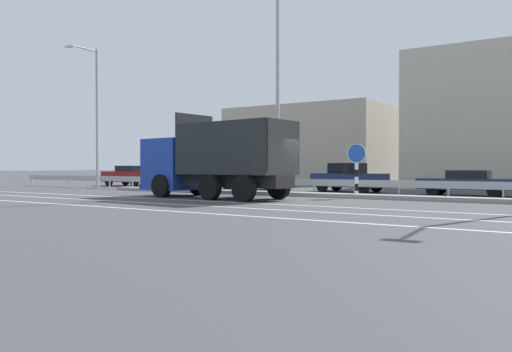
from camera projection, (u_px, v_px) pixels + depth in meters
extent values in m
plane|color=#424244|center=(302.00, 200.00, 20.77)|extent=(320.00, 320.00, 0.00)
cube|color=silver|center=(190.00, 200.00, 20.45)|extent=(48.02, 0.16, 0.01)
cube|color=silver|center=(155.00, 203.00, 18.76)|extent=(48.02, 0.16, 0.01)
cube|color=silver|center=(109.00, 207.00, 16.90)|extent=(48.02, 0.16, 0.01)
cube|color=gray|center=(326.00, 195.00, 22.80)|extent=(26.41, 1.10, 0.18)
cube|color=#9EA0A5|center=(334.00, 183.00, 23.54)|extent=(48.02, 0.04, 0.32)
cylinder|color=#ADADB2|center=(32.00, 181.00, 36.27)|extent=(0.09, 0.09, 0.62)
cylinder|color=#ADADB2|center=(50.00, 182.00, 35.16)|extent=(0.09, 0.09, 0.62)
cylinder|color=#ADADB2|center=(68.00, 182.00, 34.06)|extent=(0.09, 0.09, 0.62)
cylinder|color=#ADADB2|center=(88.00, 183.00, 32.95)|extent=(0.09, 0.09, 0.62)
cylinder|color=#ADADB2|center=(110.00, 184.00, 31.85)|extent=(0.09, 0.09, 0.62)
cylinder|color=#ADADB2|center=(133.00, 184.00, 30.74)|extent=(0.09, 0.09, 0.62)
cylinder|color=#ADADB2|center=(157.00, 185.00, 29.63)|extent=(0.09, 0.09, 0.62)
cylinder|color=#ADADB2|center=(184.00, 185.00, 28.53)|extent=(0.09, 0.09, 0.62)
cylinder|color=#ADADB2|center=(212.00, 186.00, 27.42)|extent=(0.09, 0.09, 0.62)
cylinder|color=#ADADB2|center=(243.00, 187.00, 26.31)|extent=(0.09, 0.09, 0.62)
cylinder|color=#ADADB2|center=(277.00, 188.00, 25.21)|extent=(0.09, 0.09, 0.62)
cylinder|color=#ADADB2|center=(314.00, 189.00, 24.10)|extent=(0.09, 0.09, 0.62)
cylinder|color=#ADADB2|center=(355.00, 190.00, 23.00)|extent=(0.09, 0.09, 0.62)
cylinder|color=#ADADB2|center=(399.00, 191.00, 21.89)|extent=(0.09, 0.09, 0.62)
cylinder|color=#ADADB2|center=(448.00, 192.00, 20.78)|extent=(0.09, 0.09, 0.62)
cylinder|color=#ADADB2|center=(503.00, 194.00, 19.68)|extent=(0.09, 0.09, 0.62)
cube|color=#19389E|center=(175.00, 164.00, 23.56)|extent=(2.47, 2.59, 2.36)
cube|color=black|center=(160.00, 156.00, 24.26)|extent=(0.24, 2.03, 0.88)
cube|color=black|center=(159.00, 185.00, 24.30)|extent=(0.34, 2.32, 0.24)
cube|color=black|center=(235.00, 181.00, 21.26)|extent=(5.34, 1.83, 0.53)
cube|color=#232828|center=(235.00, 173.00, 21.25)|extent=(5.23, 2.78, 0.12)
cube|color=#232828|center=(218.00, 146.00, 20.38)|extent=(5.00, 0.61, 2.07)
cube|color=#232828|center=(251.00, 148.00, 22.08)|extent=(5.00, 0.61, 2.07)
cube|color=#232828|center=(195.00, 143.00, 22.75)|extent=(0.33, 2.28, 2.59)
cube|color=#232828|center=(283.00, 146.00, 19.70)|extent=(0.33, 2.28, 2.07)
cylinder|color=black|center=(161.00, 186.00, 22.46)|extent=(1.07, 0.42, 1.04)
cylinder|color=black|center=(198.00, 184.00, 24.28)|extent=(1.07, 0.42, 1.04)
cylinder|color=black|center=(210.00, 188.00, 20.59)|extent=(1.07, 0.42, 1.04)
cylinder|color=black|center=(246.00, 186.00, 22.42)|extent=(1.07, 0.42, 1.04)
cylinder|color=black|center=(244.00, 189.00, 19.46)|extent=(1.07, 0.42, 1.04)
cylinder|color=black|center=(279.00, 187.00, 21.28)|extent=(1.07, 0.42, 1.04)
cylinder|color=white|center=(356.00, 194.00, 22.02)|extent=(0.16, 0.16, 0.31)
cylinder|color=black|center=(356.00, 187.00, 22.01)|extent=(0.16, 0.16, 0.31)
cylinder|color=white|center=(356.00, 180.00, 22.01)|extent=(0.16, 0.16, 0.31)
cylinder|color=black|center=(356.00, 173.00, 22.00)|extent=(0.16, 0.16, 0.31)
cylinder|color=white|center=(357.00, 166.00, 21.99)|extent=(0.16, 0.16, 0.31)
cylinder|color=#1E4CB2|center=(357.00, 153.00, 21.98)|extent=(0.80, 0.03, 0.80)
cylinder|color=white|center=(357.00, 153.00, 21.98)|extent=(0.86, 0.02, 0.86)
cylinder|color=#ADADB2|center=(97.00, 119.00, 30.98)|extent=(0.18, 0.18, 8.68)
cylinder|color=#ADADB2|center=(84.00, 48.00, 30.05)|extent=(0.16, 2.00, 0.10)
cube|color=silver|center=(70.00, 46.00, 29.19)|extent=(0.71, 0.22, 0.12)
cylinder|color=#ADADB2|center=(278.00, 86.00, 24.31)|extent=(0.18, 0.18, 10.68)
cube|color=maroon|center=(130.00, 177.00, 35.88)|extent=(4.03, 2.02, 0.75)
cube|color=black|center=(131.00, 169.00, 35.81)|extent=(1.75, 1.66, 0.41)
cylinder|color=black|center=(109.00, 182.00, 35.74)|extent=(0.61, 0.24, 0.60)
cylinder|color=black|center=(126.00, 181.00, 37.21)|extent=(0.61, 0.24, 0.60)
cylinder|color=black|center=(135.00, 182.00, 34.56)|extent=(0.61, 0.24, 0.60)
cylinder|color=black|center=(151.00, 182.00, 36.04)|extent=(0.61, 0.24, 0.60)
cube|color=#A3A3A8|center=(187.00, 178.00, 33.59)|extent=(3.92, 1.86, 0.62)
cube|color=black|center=(186.00, 170.00, 33.64)|extent=(1.66, 1.60, 0.51)
cylinder|color=black|center=(209.00, 183.00, 33.70)|extent=(0.60, 0.21, 0.60)
cylinder|color=black|center=(193.00, 183.00, 32.25)|extent=(0.60, 0.21, 0.60)
cylinder|color=black|center=(181.00, 182.00, 34.95)|extent=(0.60, 0.21, 0.60)
cylinder|color=black|center=(165.00, 183.00, 33.50)|extent=(0.60, 0.21, 0.60)
cube|color=#335B33|center=(255.00, 180.00, 30.26)|extent=(4.69, 1.92, 0.55)
cube|color=black|center=(257.00, 172.00, 30.18)|extent=(1.97, 1.69, 0.42)
cylinder|color=black|center=(227.00, 185.00, 30.28)|extent=(0.60, 0.20, 0.60)
cylinder|color=black|center=(244.00, 184.00, 31.81)|extent=(0.60, 0.20, 0.60)
cylinder|color=black|center=(268.00, 185.00, 28.72)|extent=(0.60, 0.20, 0.60)
cylinder|color=black|center=(284.00, 185.00, 30.25)|extent=(0.60, 0.20, 0.60)
cube|color=navy|center=(349.00, 180.00, 27.02)|extent=(3.98, 2.03, 0.72)
cube|color=black|center=(347.00, 168.00, 27.08)|extent=(1.73, 1.66, 0.56)
cylinder|color=black|center=(376.00, 187.00, 26.99)|extent=(0.61, 0.24, 0.60)
cylinder|color=black|center=(363.00, 188.00, 25.64)|extent=(0.61, 0.24, 0.60)
cylinder|color=black|center=(337.00, 186.00, 28.41)|extent=(0.61, 0.24, 0.60)
cylinder|color=black|center=(322.00, 187.00, 27.06)|extent=(0.61, 0.24, 0.60)
cube|color=navy|center=(466.00, 184.00, 23.55)|extent=(4.28, 1.74, 0.52)
cube|color=black|center=(469.00, 174.00, 23.47)|extent=(1.80, 1.51, 0.40)
cylinder|color=black|center=(433.00, 190.00, 23.60)|extent=(0.60, 0.21, 0.60)
cylinder|color=black|center=(441.00, 188.00, 24.95)|extent=(0.60, 0.21, 0.60)
cylinder|color=black|center=(494.00, 191.00, 22.16)|extent=(0.60, 0.21, 0.60)
cylinder|color=black|center=(499.00, 190.00, 23.51)|extent=(0.60, 0.21, 0.60)
cube|color=#B7AD99|center=(310.00, 145.00, 44.16)|extent=(13.33, 8.37, 6.54)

